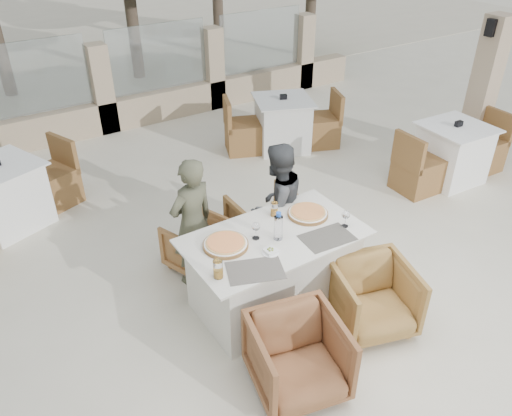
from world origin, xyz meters
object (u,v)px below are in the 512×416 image
olive_dish (271,251)px  beer_glass_right (274,209)px  armchair_near_left (298,357)px  wine_glass_corner (346,218)px  diner_right (277,205)px  beer_glass_left (218,269)px  armchair_far_left (199,244)px  pizza_left (226,244)px  armchair_far_right (268,225)px  water_bottle (278,226)px  wine_glass_centre (256,230)px  pizza_right (308,213)px  bg_table_b (283,124)px  bg_table_a (5,196)px  dining_table (274,270)px  diner_left (193,223)px  bg_table_c (452,153)px  armchair_near_right (372,297)px

olive_dish → beer_glass_right: bearing=52.1°
olive_dish → armchair_near_left: olive_dish is taller
wine_glass_corner → diner_right: 0.83m
beer_glass_left → armchair_far_left: (0.36, 1.09, -0.58)m
pizza_left → armchair_far_left: pizza_left is taller
armchair_far_left → armchair_far_right: size_ratio=0.82×
armchair_far_left → diner_right: diner_right is taller
water_bottle → wine_glass_centre: 0.20m
pizza_right → wine_glass_centre: (-0.61, -0.04, 0.07)m
wine_glass_centre → armchair_far_left: bearing=101.5°
bg_table_b → bg_table_a: bearing=-158.1°
armchair_far_left → bg_table_b: size_ratio=0.36×
wine_glass_corner → armchair_near_left: size_ratio=0.26×
pizza_left → armchair_near_left: pizza_left is taller
dining_table → armchair_far_right: size_ratio=2.23×
wine_glass_corner → beer_glass_right: size_ratio=1.34×
pizza_left → beer_glass_right: beer_glass_right is taller
armchair_far_left → diner_left: diner_left is taller
pizza_left → bg_table_b: size_ratio=0.24×
beer_glass_left → bg_table_c: beer_glass_left is taller
olive_dish → bg_table_b: 3.70m
armchair_near_right → diner_left: diner_left is taller
water_bottle → diner_left: bearing=120.7°
armchair_near_left → armchair_near_right: size_ratio=1.01×
dining_table → wine_glass_centre: wine_glass_centre is taller
pizza_right → wine_glass_centre: 0.61m
water_bottle → armchair_near_right: bearing=-49.6°
wine_glass_corner → armchair_far_left: size_ratio=0.31×
pizza_right → armchair_near_right: pizza_right is taller
bg_table_c → armchair_near_right: bearing=-150.1°
wine_glass_centre → diner_left: 0.74m
olive_dish → bg_table_a: bearing=119.3°
beer_glass_right → bg_table_b: beer_glass_right is taller
wine_glass_corner → diner_right: bearing=104.4°
armchair_near_left → bg_table_b: (2.46, 3.63, 0.07)m
armchair_far_left → water_bottle: bearing=88.8°
olive_dish → bg_table_c: 3.67m
pizza_left → diner_left: (-0.01, 0.61, -0.13)m
beer_glass_left → pizza_left: bearing=51.7°
dining_table → water_bottle: 0.52m
armchair_far_left → bg_table_b: bg_table_b is taller
bg_table_c → pizza_right: bearing=-165.2°
bg_table_b → dining_table: bearing=-104.9°
olive_dish → armchair_far_right: olive_dish is taller
beer_glass_left → bg_table_a: bearing=110.9°
armchair_far_right → armchair_near_right: (0.14, -1.42, -0.01)m
olive_dish → diner_right: 0.95m
beer_glass_left → diner_left: diner_left is taller
beer_glass_right → bg_table_c: size_ratio=0.08×
bg_table_a → bg_table_b: same height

